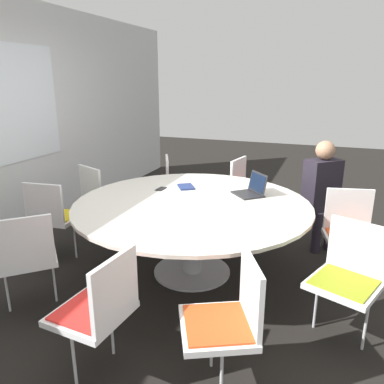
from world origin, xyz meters
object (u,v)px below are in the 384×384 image
chair_1 (247,186)px  chair_3 (101,194)px  chair_4 (53,213)px  chair_7 (229,315)px  chair_5 (26,254)px  laptop (252,190)px  handbag (140,208)px  spiral_notebook (186,187)px  person_0 (322,187)px  chair_9 (350,229)px  cell_phone (161,189)px  chair_6 (99,306)px  chair_8 (348,272)px  chair_0 (333,200)px  chair_2 (177,183)px

chair_1 → chair_3: same height
chair_4 → chair_7: size_ratio=1.00×
chair_5 → chair_7: 1.70m
chair_4 → laptop: bearing=12.7°
laptop → handbag: laptop is taller
chair_1 → spiral_notebook: (-1.00, 0.44, 0.22)m
chair_1 → person_0: 1.02m
chair_9 → cell_phone: (-0.09, 1.85, 0.22)m
chair_6 → chair_7: same height
chair_3 → spiral_notebook: size_ratio=3.32×
chair_1 → chair_4: (-1.66, 1.64, 0.00)m
chair_9 → spiral_notebook: (0.06, 1.63, 0.22)m
chair_8 → handbag: 3.05m
chair_9 → handbag: bearing=-29.1°
cell_phone → chair_7: bearing=-143.4°
person_0 → chair_5: bearing=1.7°
chair_9 → spiral_notebook: size_ratio=3.32×
chair_7 → laptop: laptop is taller
chair_1 → person_0: size_ratio=0.71×
chair_0 → person_0: (-0.22, 0.12, 0.19)m
chair_1 → laptop: (-1.00, -0.26, 0.26)m
chair_0 → cell_phone: chair_0 is taller
chair_5 → chair_7: (-0.21, -1.69, 0.00)m
chair_9 → person_0: 0.72m
chair_6 → cell_phone: 1.79m
chair_9 → chair_6: bearing=39.0°
chair_2 → laptop: (-0.84, -1.15, 0.26)m
chair_3 → chair_4: 0.75m
chair_5 → chair_6: (-0.39, -0.93, 0.00)m
chair_1 → chair_4: bearing=-33.5°
laptop → cell_phone: 0.93m
chair_1 → chair_3: bearing=-48.5°
chair_2 → laptop: bearing=28.3°
person_0 → cell_phone: bearing=-17.9°
handbag → chair_8: bearing=-122.7°
chair_0 → chair_4: (-1.46, 2.67, 0.00)m
chair_1 → laptop: 1.07m
chair_5 → chair_6: size_ratio=1.00×
chair_5 → chair_7: same height
chair_5 → chair_3: bearing=58.9°
chair_4 → chair_8: bearing=-11.7°
chair_4 → chair_6: bearing=-48.1°
chair_0 → spiral_notebook: 1.69m
chair_1 → chair_8: size_ratio=1.00×
chair_3 → laptop: 1.84m
chair_6 → person_0: person_0 is taller
chair_0 → chair_3: bearing=-27.1°
chair_6 → chair_9: (1.82, -1.46, 0.00)m
chair_2 → chair_6: size_ratio=1.00×
chair_4 → person_0: bearing=19.4°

